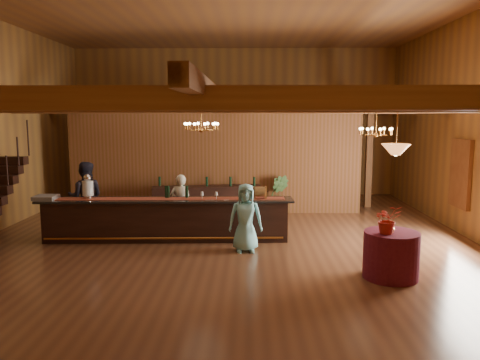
{
  "coord_description": "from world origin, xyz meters",
  "views": [
    {
      "loc": [
        0.59,
        -10.88,
        3.0
      ],
      "look_at": [
        0.35,
        0.54,
        1.43
      ],
      "focal_mm": 35.0,
      "sensor_mm": 36.0,
      "label": 1
    }
  ],
  "objects_px": {
    "staff_second": "(86,197)",
    "chandelier_left": "(201,126)",
    "round_table": "(391,255)",
    "beverage_dispenser": "(88,187)",
    "chandelier_right": "(376,131)",
    "floor_plant": "(277,194)",
    "pendant_lamp": "(396,149)",
    "guest": "(246,218)",
    "bartender": "(181,204)",
    "raffle_drum": "(260,192)",
    "backbar_shelf": "(207,201)",
    "tasting_bar": "(167,219)"
  },
  "relations": [
    {
      "from": "chandelier_right",
      "to": "bartender",
      "type": "bearing_deg",
      "value": 177.5
    },
    {
      "from": "beverage_dispenser",
      "to": "bartender",
      "type": "distance_m",
      "value": 2.31
    },
    {
      "from": "beverage_dispenser",
      "to": "pendant_lamp",
      "type": "bearing_deg",
      "value": -21.37
    },
    {
      "from": "round_table",
      "to": "beverage_dispenser",
      "type": "bearing_deg",
      "value": 158.63
    },
    {
      "from": "pendant_lamp",
      "to": "floor_plant",
      "type": "distance_m",
      "value": 6.21
    },
    {
      "from": "bartender",
      "to": "floor_plant",
      "type": "relative_size",
      "value": 1.25
    },
    {
      "from": "round_table",
      "to": "staff_second",
      "type": "xyz_separation_m",
      "value": [
        -6.86,
        3.31,
        0.48
      ]
    },
    {
      "from": "pendant_lamp",
      "to": "floor_plant",
      "type": "relative_size",
      "value": 0.74
    },
    {
      "from": "chandelier_right",
      "to": "guest",
      "type": "height_order",
      "value": "chandelier_right"
    },
    {
      "from": "pendant_lamp",
      "to": "guest",
      "type": "xyz_separation_m",
      "value": [
        -2.72,
        1.67,
        -1.64
      ]
    },
    {
      "from": "beverage_dispenser",
      "to": "chandelier_left",
      "type": "distance_m",
      "value": 3.11
    },
    {
      "from": "beverage_dispenser",
      "to": "round_table",
      "type": "height_order",
      "value": "beverage_dispenser"
    },
    {
      "from": "tasting_bar",
      "to": "pendant_lamp",
      "type": "xyz_separation_m",
      "value": [
        4.64,
        -2.58,
        1.89
      ]
    },
    {
      "from": "bartender",
      "to": "staff_second",
      "type": "relative_size",
      "value": 0.83
    },
    {
      "from": "round_table",
      "to": "pendant_lamp",
      "type": "relative_size",
      "value": 1.13
    },
    {
      "from": "chandelier_left",
      "to": "guest",
      "type": "relative_size",
      "value": 0.52
    },
    {
      "from": "floor_plant",
      "to": "chandelier_right",
      "type": "bearing_deg",
      "value": -49.6
    },
    {
      "from": "beverage_dispenser",
      "to": "raffle_drum",
      "type": "relative_size",
      "value": 1.76
    },
    {
      "from": "bartender",
      "to": "floor_plant",
      "type": "distance_m",
      "value": 3.55
    },
    {
      "from": "raffle_drum",
      "to": "chandelier_left",
      "type": "distance_m",
      "value": 2.09
    },
    {
      "from": "tasting_bar",
      "to": "staff_second",
      "type": "height_order",
      "value": "staff_second"
    },
    {
      "from": "raffle_drum",
      "to": "staff_second",
      "type": "distance_m",
      "value": 4.53
    },
    {
      "from": "raffle_drum",
      "to": "chandelier_right",
      "type": "distance_m",
      "value": 3.21
    },
    {
      "from": "tasting_bar",
      "to": "round_table",
      "type": "distance_m",
      "value": 5.31
    },
    {
      "from": "beverage_dispenser",
      "to": "chandelier_right",
      "type": "relative_size",
      "value": 0.75
    },
    {
      "from": "staff_second",
      "to": "pendant_lamp",
      "type": "bearing_deg",
      "value": 144.17
    },
    {
      "from": "round_table",
      "to": "guest",
      "type": "bearing_deg",
      "value": 148.42
    },
    {
      "from": "beverage_dispenser",
      "to": "chandelier_right",
      "type": "distance_m",
      "value": 7.11
    },
    {
      "from": "guest",
      "to": "floor_plant",
      "type": "height_order",
      "value": "guest"
    },
    {
      "from": "raffle_drum",
      "to": "backbar_shelf",
      "type": "height_order",
      "value": "raffle_drum"
    },
    {
      "from": "bartender",
      "to": "beverage_dispenser",
      "type": "bearing_deg",
      "value": 21.47
    },
    {
      "from": "chandelier_right",
      "to": "floor_plant",
      "type": "distance_m",
      "value": 3.99
    },
    {
      "from": "raffle_drum",
      "to": "floor_plant",
      "type": "distance_m",
      "value": 3.16
    },
    {
      "from": "tasting_bar",
      "to": "raffle_drum",
      "type": "relative_size",
      "value": 18.02
    },
    {
      "from": "beverage_dispenser",
      "to": "raffle_drum",
      "type": "height_order",
      "value": "beverage_dispenser"
    },
    {
      "from": "staff_second",
      "to": "guest",
      "type": "height_order",
      "value": "staff_second"
    },
    {
      "from": "tasting_bar",
      "to": "guest",
      "type": "distance_m",
      "value": 2.14
    },
    {
      "from": "chandelier_left",
      "to": "backbar_shelf",
      "type": "bearing_deg",
      "value": 92.91
    },
    {
      "from": "staff_second",
      "to": "chandelier_left",
      "type": "bearing_deg",
      "value": 157.45
    },
    {
      "from": "pendant_lamp",
      "to": "raffle_drum",
      "type": "bearing_deg",
      "value": 132.33
    },
    {
      "from": "pendant_lamp",
      "to": "bartender",
      "type": "distance_m",
      "value": 5.71
    },
    {
      "from": "pendant_lamp",
      "to": "staff_second",
      "type": "distance_m",
      "value": 7.76
    },
    {
      "from": "chandelier_right",
      "to": "chandelier_left",
      "type": "bearing_deg",
      "value": -174.26
    },
    {
      "from": "pendant_lamp",
      "to": "bartender",
      "type": "bearing_deg",
      "value": 143.36
    },
    {
      "from": "bartender",
      "to": "pendant_lamp",
      "type": "bearing_deg",
      "value": 146.42
    },
    {
      "from": "round_table",
      "to": "chandelier_left",
      "type": "xyz_separation_m",
      "value": [
        -3.78,
        2.63,
        2.32
      ]
    },
    {
      "from": "guest",
      "to": "bartender",
      "type": "bearing_deg",
      "value": 133.36
    },
    {
      "from": "beverage_dispenser",
      "to": "pendant_lamp",
      "type": "xyz_separation_m",
      "value": [
        6.52,
        -2.55,
        1.1
      ]
    },
    {
      "from": "staff_second",
      "to": "floor_plant",
      "type": "distance_m",
      "value": 5.61
    },
    {
      "from": "tasting_bar",
      "to": "backbar_shelf",
      "type": "xyz_separation_m",
      "value": [
        0.72,
        2.8,
        -0.06
      ]
    }
  ]
}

